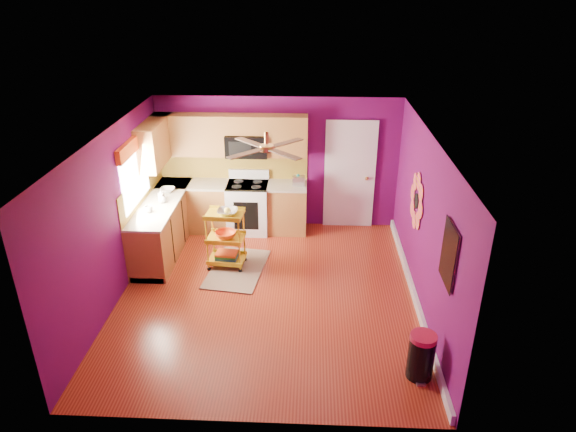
{
  "coord_description": "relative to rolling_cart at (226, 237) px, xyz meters",
  "views": [
    {
      "loc": [
        0.62,
        -6.61,
        4.47
      ],
      "look_at": [
        0.29,
        0.4,
        1.15
      ],
      "focal_mm": 32.0,
      "sensor_mm": 36.0,
      "label": 1
    }
  ],
  "objects": [
    {
      "name": "soap_bottle_b",
      "position": [
        -1.14,
        0.46,
        0.47
      ],
      "size": [
        0.13,
        0.13,
        0.17
      ],
      "primitive_type": "imported",
      "color": "white",
      "rests_on": "lower_cabinets"
    },
    {
      "name": "upper_cabinetry",
      "position": [
        -0.49,
        1.36,
        1.24
      ],
      "size": [
        2.8,
        2.3,
        1.26
      ],
      "color": "brown",
      "rests_on": "ground"
    },
    {
      "name": "toaster",
      "position": [
        1.15,
        1.36,
        0.47
      ],
      "size": [
        0.22,
        0.15,
        0.18
      ],
      "primitive_type": "cube",
      "color": "beige",
      "rests_on": "lower_cabinets"
    },
    {
      "name": "electric_range",
      "position": [
        0.2,
        1.36,
        -0.07
      ],
      "size": [
        0.76,
        0.66,
        1.13
      ],
      "color": "white",
      "rests_on": "ground"
    },
    {
      "name": "rolling_cart",
      "position": [
        0.0,
        0.0,
        0.0
      ],
      "size": [
        0.64,
        0.49,
        1.09
      ],
      "color": "gold",
      "rests_on": "ground"
    },
    {
      "name": "left_window",
      "position": [
        -1.47,
        0.24,
        1.18
      ],
      "size": [
        0.08,
        1.35,
        1.08
      ],
      "color": "white",
      "rests_on": "ground"
    },
    {
      "name": "right_wall_art",
      "position": [
        2.98,
        -1.15,
        0.89
      ],
      "size": [
        0.04,
        2.74,
        1.04
      ],
      "color": "black",
      "rests_on": "ground"
    },
    {
      "name": "panel_door",
      "position": [
        2.1,
        1.66,
        0.47
      ],
      "size": [
        0.95,
        0.11,
        2.15
      ],
      "color": "white",
      "rests_on": "ground"
    },
    {
      "name": "room_envelope",
      "position": [
        0.78,
        -0.81,
        1.08
      ],
      "size": [
        4.54,
        5.04,
        2.52
      ],
      "color": "#5C0A52",
      "rests_on": "ground"
    },
    {
      "name": "counter_cup",
      "position": [
        -1.27,
        0.07,
        0.44
      ],
      "size": [
        0.14,
        0.14,
        0.11
      ],
      "primitive_type": "imported",
      "color": "white",
      "rests_on": "lower_cabinets"
    },
    {
      "name": "trash_can",
      "position": [
        2.74,
        -2.49,
        -0.25
      ],
      "size": [
        0.36,
        0.37,
        0.61
      ],
      "color": "black",
      "rests_on": "ground"
    },
    {
      "name": "counter_dish",
      "position": [
        -1.19,
        0.95,
        0.41
      ],
      "size": [
        0.26,
        0.26,
        0.06
      ],
      "primitive_type": "imported",
      "color": "white",
      "rests_on": "lower_cabinets"
    },
    {
      "name": "lower_cabinets",
      "position": [
        -0.6,
        1.01,
        -0.12
      ],
      "size": [
        2.81,
        2.31,
        0.94
      ],
      "color": "brown",
      "rests_on": "ground"
    },
    {
      "name": "soap_bottle_a",
      "position": [
        -1.19,
        0.59,
        0.48
      ],
      "size": [
        0.09,
        0.09,
        0.2
      ],
      "primitive_type": "imported",
      "color": "#EA3F72",
      "rests_on": "lower_cabinets"
    },
    {
      "name": "ground",
      "position": [
        0.75,
        -0.81,
        -0.56
      ],
      "size": [
        5.0,
        5.0,
        0.0
      ],
      "primitive_type": "plane",
      "color": "maroon",
      "rests_on": "ground"
    },
    {
      "name": "ceiling_fan",
      "position": [
        0.75,
        -0.61,
        1.73
      ],
      "size": [
        1.01,
        1.01,
        0.26
      ],
      "color": "#BF8C3F",
      "rests_on": "ground"
    },
    {
      "name": "teal_kettle",
      "position": [
        1.14,
        1.39,
        0.47
      ],
      "size": [
        0.18,
        0.18,
        0.21
      ],
      "color": "#139488",
      "rests_on": "lower_cabinets"
    },
    {
      "name": "shag_rug",
      "position": [
        0.17,
        -0.11,
        -0.55
      ],
      "size": [
        1.02,
        1.48,
        0.02
      ],
      "primitive_type": "cube",
      "rotation": [
        0.0,
        0.0,
        -0.13
      ],
      "color": "black",
      "rests_on": "ground"
    }
  ]
}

